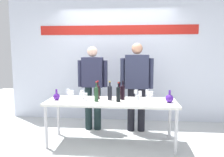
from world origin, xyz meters
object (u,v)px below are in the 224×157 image
Objects in this scene: display_table at (111,104)px; wine_bottle_4 at (123,92)px; presenter_left at (93,83)px; wine_glass_right_1 at (138,98)px; decanter_blue_right at (169,98)px; wine_bottle_0 at (110,92)px; wine_bottle_1 at (118,93)px; wine_glass_right_3 at (136,92)px; wine_glass_left_2 at (86,95)px; wine_glass_left_5 at (72,93)px; wine_glass_left_0 at (68,92)px; wine_glass_right_4 at (147,92)px; wine_glass_right_0 at (151,94)px; presenter_right at (137,81)px; wine_bottle_5 at (96,93)px; wine_glass_left_3 at (82,93)px; wine_glass_left_4 at (81,96)px; wine_glass_right_5 at (140,94)px; wine_bottle_3 at (120,92)px; wine_glass_left_1 at (71,94)px; decanter_blue_left at (57,96)px; wine_glass_right_2 at (149,95)px; wine_bottle_2 at (98,91)px.

display_table is 6.62× the size of wine_bottle_4.
presenter_left reaches higher than wine_glass_right_1.
decanter_blue_right is 0.99m from wine_bottle_0.
wine_bottle_0 is at bearing 143.30° from wine_bottle_1.
wine_glass_right_3 is (0.41, 0.25, 0.17)m from display_table.
wine_glass_left_5 is at bearing 156.68° from wine_glass_left_2.
wine_glass_right_4 is at bearing 1.25° from wine_glass_left_0.
presenter_right is at bearing 115.26° from wine_glass_right_0.
wine_bottle_4 is at bearing 21.75° from wine_bottle_5.
presenter_left is 0.60m from wine_glass_left_0.
presenter_left reaches higher than wine_bottle_1.
presenter_left is at bearing 79.82° from wine_glass_left_3.
wine_glass_left_4 is 0.29m from wine_glass_left_5.
wine_glass_right_1 is 1.04× the size of wine_glass_right_5.
wine_glass_left_5 is at bearing 136.23° from wine_glass_left_4.
display_table is 14.93× the size of wine_glass_left_3.
wine_bottle_1 reaches higher than wine_bottle_3.
wine_glass_right_4 reaches higher than wine_glass_right_5.
wine_bottle_0 is 0.65m from wine_glass_left_1.
wine_bottle_4 is (1.12, 0.13, 0.08)m from decanter_blue_left.
wine_glass_left_1 is (-0.80, -0.24, -0.01)m from wine_bottle_3.
wine_glass_right_1 reaches higher than wine_glass_left_2.
wine_glass_right_2 is at bearing 54.44° from wine_glass_right_1.
decanter_blue_left is 0.70m from wine_bottle_5.
wine_glass_left_1 is at bearing -107.95° from presenter_left.
wine_glass_right_5 is (-0.47, 0.18, 0.03)m from decanter_blue_right.
display_table is 1.31× the size of presenter_left.
wine_bottle_4 is 2.18× the size of wine_glass_left_0.
presenter_left is 0.72m from wine_bottle_0.
wine_glass_left_4 is at bearing -175.33° from wine_bottle_1.
wine_bottle_0 is 0.50m from wine_glass_left_3.
wine_bottle_0 is (-0.03, 0.06, 0.20)m from display_table.
wine_glass_right_1 is 0.95× the size of wine_glass_right_2.
wine_glass_right_0 reaches higher than wine_glass_left_2.
wine_bottle_3 is 0.59m from wine_glass_left_2.
wine_glass_right_1 reaches higher than wine_glass_left_4.
wine_glass_left_1 is 0.19m from wine_glass_left_4.
wine_glass_left_1 is at bearing 171.49° from wine_glass_right_1.
decanter_blue_right reaches higher than wine_glass_right_3.
display_table is at bearing -148.54° from wine_glass_right_3.
wine_bottle_1 reaches higher than wine_glass_left_2.
presenter_left is at bearing 52.26° from wine_glass_left_0.
wine_glass_left_4 is at bearing -167.33° from display_table.
wine_glass_right_1 is at bearing -125.56° from wine_glass_right_2.
wine_glass_left_5 reaches higher than wine_glass_left_2.
wine_glass_left_1 is at bearing -170.82° from wine_glass_right_0.
presenter_right is 0.99m from wine_bottle_5.
wine_glass_right_4 is at bearing 29.42° from wine_glass_right_5.
wine_bottle_0 is at bearing 176.22° from wine_glass_right_2.
wine_bottle_2 is 1.08× the size of wine_bottle_3.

